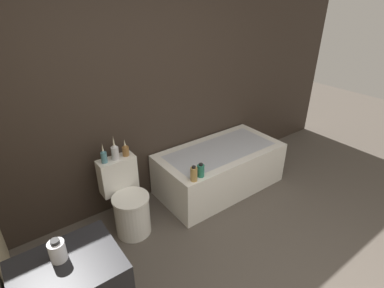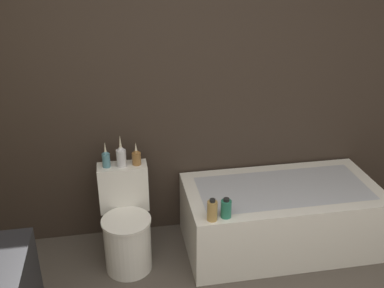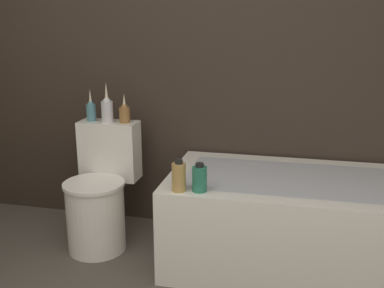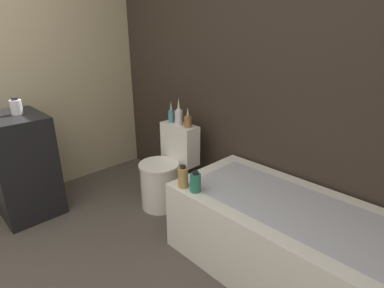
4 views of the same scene
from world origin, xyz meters
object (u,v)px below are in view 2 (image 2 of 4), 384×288
Objects in this scene: toilet at (126,226)px; vase_bronze at (136,157)px; vase_gold at (106,158)px; bathtub at (280,216)px; shampoo_bottle_short at (226,208)px; vase_silver at (121,156)px; shampoo_bottle_tall at (212,210)px.

toilet is 0.53m from vase_bronze.
vase_gold reaches higher than vase_bronze.
bathtub is 0.70m from shampoo_bottle_short.
vase_silver reaches higher than shampoo_bottle_tall.
vase_silver is at bearing 140.00° from shampoo_bottle_tall.
vase_gold is (-1.33, 0.17, 0.55)m from bathtub.
vase_bronze is 1.22× the size of shampoo_bottle_short.
shampoo_bottle_tall is at bearing -40.00° from vase_silver.
vase_silver is 1.38× the size of vase_bronze.
shampoo_bottle_tall is at bearing -28.68° from toilet.
toilet is 4.14× the size of vase_bronze.
toilet is 3.00× the size of vase_silver.
shampoo_bottle_tall is at bearing -169.29° from shampoo_bottle_short.
shampoo_bottle_tall is (-0.64, -0.32, 0.33)m from bathtub.
vase_bronze reaches higher than bathtub.
vase_silver is 0.80m from shampoo_bottle_tall.
bathtub is 1.22m from toilet.
vase_silver reaches higher than vase_bronze.
shampoo_bottle_short is at bearing -39.69° from vase_bronze.
bathtub is 6.10× the size of vase_silver.
vase_bronze is (-1.11, 0.18, 0.54)m from bathtub.
toilet is at bearing 156.37° from shampoo_bottle_short.
toilet is 0.54m from vase_silver.
shampoo_bottle_short is at bearing -150.51° from bathtub.
bathtub is 1.25m from vase_bronze.
toilet reaches higher than shampoo_bottle_tall.
toilet is 4.52× the size of shampoo_bottle_tall.
vase_bronze is at bearing 140.31° from shampoo_bottle_short.
toilet is at bearing -179.92° from bathtub.
vase_bronze reaches higher than toilet.
toilet is at bearing 151.32° from shampoo_bottle_tall.
bathtub is 0.79m from shampoo_bottle_tall.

